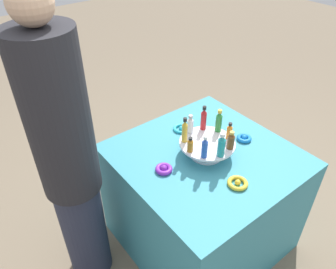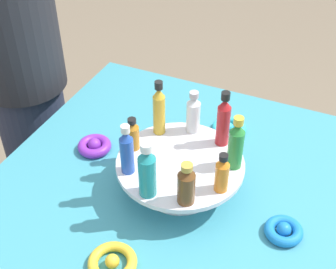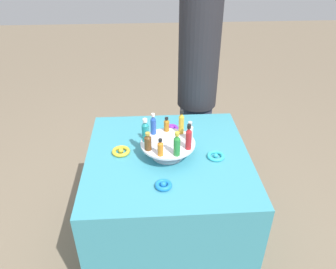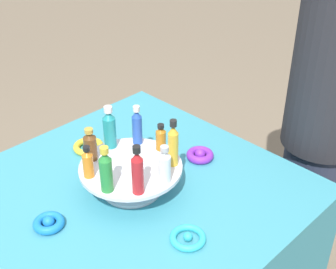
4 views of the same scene
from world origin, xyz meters
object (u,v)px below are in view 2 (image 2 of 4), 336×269
bottle_teal (147,171)px  bottle_red (223,121)px  bottle_blue (127,151)px  person_figure (16,45)px  display_stand (180,171)px  ribbon_bow_teal (229,128)px  bottle_orange (222,174)px  bottle_clear (193,113)px  bottle_green (236,144)px  bottle_brown (186,185)px  bottle_amber (133,134)px  ribbon_bow_purple (94,146)px  ribbon_bow_blue (284,231)px  bottle_gold (159,110)px  ribbon_bow_gold (112,262)px

bottle_teal → bottle_red: size_ratio=0.94×
bottle_red → bottle_blue: bearing=48.4°
bottle_teal → person_figure: bearing=-30.2°
display_stand → ribbon_bow_teal: size_ratio=3.15×
bottle_orange → bottle_clear: bottle_clear is taller
display_stand → bottle_green: (-0.12, -0.04, 0.09)m
bottle_teal → bottle_brown: bearing=-171.6°
bottle_blue → bottle_clear: 0.22m
bottle_orange → person_figure: (0.80, -0.30, -0.01)m
bottle_clear → bottle_amber: (0.11, 0.12, -0.01)m
bottle_orange → ribbon_bow_purple: (0.38, -0.08, -0.12)m
ribbon_bow_blue → bottle_red: bearing=-35.7°
bottle_teal → person_figure: person_figure is taller
bottle_brown → bottle_gold: (0.15, -0.19, 0.02)m
bottle_teal → bottle_green: 0.22m
bottle_red → ribbon_bow_blue: 0.29m
display_stand → bottle_brown: bearing=118.4°
bottle_brown → person_figure: bearing=-26.5°
bottle_teal → bottle_green: same height
bottle_teal → bottle_orange: 0.16m
bottle_green → bottle_red: 0.09m
bottle_blue → bottle_orange: (-0.21, -0.03, -0.01)m
display_stand → bottle_blue: size_ratio=2.34×
bottle_clear → ribbon_bow_teal: bottle_clear is taller
bottle_teal → person_figure: (0.65, -0.38, -0.03)m
bottle_teal → ribbon_bow_gold: bearing=84.6°
bottle_blue → bottle_gold: 0.16m
bottle_clear → person_figure: size_ratio=0.07×
bottle_brown → bottle_gold: size_ratio=0.70×
bottle_blue → bottle_teal: bottle_teal is taller
ribbon_bow_purple → person_figure: size_ratio=0.05×
bottle_amber → ribbon_bow_blue: size_ratio=1.01×
bottle_brown → ribbon_bow_blue: size_ratio=1.21×
bottle_brown → bottle_blue: bearing=-11.6°
bottle_teal → person_figure: 0.76m
bottle_gold → ribbon_bow_blue: (-0.36, 0.12, -0.14)m
bottle_amber → person_figure: (0.55, -0.25, -0.01)m
bottle_red → bottle_gold: bottle_gold is taller
bottle_clear → bottle_green: bearing=148.4°
bottle_blue → bottle_amber: 0.09m
bottle_green → bottle_orange: bearing=88.4°
display_stand → bottle_green: 0.16m
bottle_orange → ribbon_bow_purple: bottle_orange is taller
ribbon_bow_teal → bottle_red: bearing=99.4°
bottle_gold → ribbon_bow_teal: (-0.13, -0.19, -0.15)m
display_stand → bottle_blue: (0.10, 0.08, 0.09)m
bottle_orange → bottle_clear: 0.22m
display_stand → bottle_brown: size_ratio=2.91×
bottle_orange → bottle_clear: bearing=-51.6°
bottle_orange → bottle_red: 0.16m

